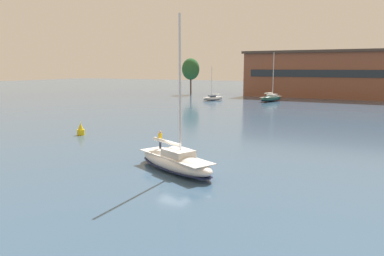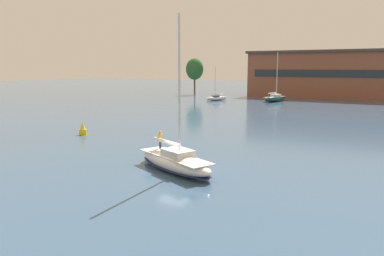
{
  "view_description": "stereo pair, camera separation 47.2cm",
  "coord_description": "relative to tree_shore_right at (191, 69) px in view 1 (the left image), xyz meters",
  "views": [
    {
      "loc": [
        15.46,
        -26.21,
        8.59
      ],
      "look_at": [
        0.0,
        3.0,
        3.21
      ],
      "focal_mm": 35.0,
      "sensor_mm": 36.0,
      "label": 1
    },
    {
      "loc": [
        15.88,
        -25.99,
        8.59
      ],
      "look_at": [
        0.0,
        3.0,
        3.21
      ],
      "focal_mm": 35.0,
      "sensor_mm": 36.0,
      "label": 2
    }
  ],
  "objects": [
    {
      "name": "ground_plane",
      "position": [
        40.88,
        -79.39,
        -7.98
      ],
      "size": [
        400.0,
        400.0,
        0.0
      ],
      "primitive_type": "plane",
      "color": "#385675"
    },
    {
      "name": "waterfront_building",
      "position": [
        40.04,
        9.41,
        -1.31
      ],
      "size": [
        46.95,
        17.14,
        13.27
      ],
      "color": "brown",
      "rests_on": "ground"
    },
    {
      "name": "tree_shore_right",
      "position": [
        0.0,
        0.0,
        0.0
      ],
      "size": [
        5.54,
        5.54,
        11.4
      ],
      "color": "#4C3828",
      "rests_on": "ground"
    },
    {
      "name": "sailboat_main",
      "position": [
        40.9,
        -79.4,
        -7.11
      ],
      "size": [
        9.5,
        6.19,
        12.72
      ],
      "color": "silver",
      "rests_on": "ground"
    },
    {
      "name": "sailboat_moored_mid_channel",
      "position": [
        29.75,
        -12.35,
        -7.15
      ],
      "size": [
        4.6,
        9.28,
        12.29
      ],
      "color": "#194C47",
      "rests_on": "ground"
    },
    {
      "name": "sailboat_moored_far_slip",
      "position": [
        15.43,
        -16.54,
        -7.38
      ],
      "size": [
        4.51,
        6.51,
        8.81
      ],
      "color": "white",
      "rests_on": "ground"
    },
    {
      "name": "channel_buoy",
      "position": [
        21.7,
        -70.6,
        -7.3
      ],
      "size": [
        0.95,
        0.95,
        1.74
      ],
      "color": "yellow",
      "rests_on": "ground"
    }
  ]
}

